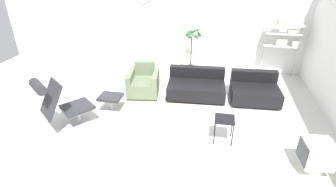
{
  "coord_description": "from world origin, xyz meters",
  "views": [
    {
      "loc": [
        1.02,
        -4.59,
        3.13
      ],
      "look_at": [
        0.07,
        0.26,
        0.55
      ],
      "focal_mm": 28.0,
      "sensor_mm": 36.0,
      "label": 1
    }
  ],
  "objects_px": {
    "potted_plant": "(192,54)",
    "lounge_chair": "(59,100)",
    "armchair_red": "(144,83)",
    "crt_television": "(316,155)",
    "couch_second": "(254,91)",
    "couch_low": "(196,87)",
    "side_table": "(224,122)",
    "shelf_unit": "(285,36)",
    "ottoman": "(111,99)"
  },
  "relations": [
    {
      "from": "potted_plant",
      "to": "lounge_chair",
      "type": "bearing_deg",
      "value": -124.51
    },
    {
      "from": "ottoman",
      "to": "side_table",
      "type": "height_order",
      "value": "side_table"
    },
    {
      "from": "lounge_chair",
      "to": "couch_second",
      "type": "height_order",
      "value": "lounge_chair"
    },
    {
      "from": "shelf_unit",
      "to": "ottoman",
      "type": "bearing_deg",
      "value": -145.87
    },
    {
      "from": "lounge_chair",
      "to": "couch_low",
      "type": "height_order",
      "value": "lounge_chair"
    },
    {
      "from": "lounge_chair",
      "to": "shelf_unit",
      "type": "height_order",
      "value": "shelf_unit"
    },
    {
      "from": "side_table",
      "to": "couch_second",
      "type": "bearing_deg",
      "value": 67.84
    },
    {
      "from": "couch_low",
      "to": "shelf_unit",
      "type": "bearing_deg",
      "value": -147.88
    },
    {
      "from": "couch_low",
      "to": "potted_plant",
      "type": "height_order",
      "value": "potted_plant"
    },
    {
      "from": "armchair_red",
      "to": "potted_plant",
      "type": "distance_m",
      "value": 1.8
    },
    {
      "from": "lounge_chair",
      "to": "crt_television",
      "type": "bearing_deg",
      "value": 35.44
    },
    {
      "from": "couch_second",
      "to": "side_table",
      "type": "relative_size",
      "value": 2.42
    },
    {
      "from": "crt_television",
      "to": "couch_low",
      "type": "bearing_deg",
      "value": 37.44
    },
    {
      "from": "couch_low",
      "to": "potted_plant",
      "type": "distance_m",
      "value": 1.36
    },
    {
      "from": "armchair_red",
      "to": "crt_television",
      "type": "height_order",
      "value": "armchair_red"
    },
    {
      "from": "armchair_red",
      "to": "crt_television",
      "type": "distance_m",
      "value": 4.07
    },
    {
      "from": "potted_plant",
      "to": "shelf_unit",
      "type": "relative_size",
      "value": 0.78
    },
    {
      "from": "crt_television",
      "to": "shelf_unit",
      "type": "bearing_deg",
      "value": -6.93
    },
    {
      "from": "armchair_red",
      "to": "shelf_unit",
      "type": "relative_size",
      "value": 0.5
    },
    {
      "from": "ottoman",
      "to": "couch_low",
      "type": "bearing_deg",
      "value": 31.91
    },
    {
      "from": "couch_low",
      "to": "couch_second",
      "type": "bearing_deg",
      "value": 177.52
    },
    {
      "from": "shelf_unit",
      "to": "potted_plant",
      "type": "bearing_deg",
      "value": -172.26
    },
    {
      "from": "ottoman",
      "to": "crt_television",
      "type": "relative_size",
      "value": 0.89
    },
    {
      "from": "lounge_chair",
      "to": "shelf_unit",
      "type": "bearing_deg",
      "value": 76.34
    },
    {
      "from": "lounge_chair",
      "to": "side_table",
      "type": "xyz_separation_m",
      "value": [
        3.2,
        0.23,
        -0.24
      ]
    },
    {
      "from": "armchair_red",
      "to": "couch_low",
      "type": "distance_m",
      "value": 1.33
    },
    {
      "from": "couch_low",
      "to": "couch_second",
      "type": "xyz_separation_m",
      "value": [
        1.41,
        0.03,
        0.0
      ]
    },
    {
      "from": "crt_television",
      "to": "ottoman",
      "type": "bearing_deg",
      "value": 68.01
    },
    {
      "from": "ottoman",
      "to": "shelf_unit",
      "type": "distance_m",
      "value": 4.97
    },
    {
      "from": "crt_television",
      "to": "shelf_unit",
      "type": "relative_size",
      "value": 0.3
    },
    {
      "from": "shelf_unit",
      "to": "couch_low",
      "type": "bearing_deg",
      "value": -144.14
    },
    {
      "from": "armchair_red",
      "to": "couch_low",
      "type": "relative_size",
      "value": 0.64
    },
    {
      "from": "armchair_red",
      "to": "side_table",
      "type": "bearing_deg",
      "value": 133.76
    },
    {
      "from": "ottoman",
      "to": "potted_plant",
      "type": "distance_m",
      "value": 2.88
    },
    {
      "from": "ottoman",
      "to": "armchair_red",
      "type": "xyz_separation_m",
      "value": [
        0.49,
        0.98,
        0.0
      ]
    },
    {
      "from": "ottoman",
      "to": "crt_television",
      "type": "distance_m",
      "value": 4.13
    },
    {
      "from": "lounge_chair",
      "to": "potted_plant",
      "type": "height_order",
      "value": "potted_plant"
    },
    {
      "from": "couch_low",
      "to": "potted_plant",
      "type": "relative_size",
      "value": 1.0
    },
    {
      "from": "lounge_chair",
      "to": "side_table",
      "type": "bearing_deg",
      "value": 43.26
    },
    {
      "from": "ottoman",
      "to": "crt_television",
      "type": "xyz_separation_m",
      "value": [
        3.96,
        -1.15,
        0.02
      ]
    },
    {
      "from": "couch_low",
      "to": "side_table",
      "type": "distance_m",
      "value": 1.89
    },
    {
      "from": "armchair_red",
      "to": "couch_second",
      "type": "relative_size",
      "value": 0.79
    },
    {
      "from": "couch_second",
      "to": "potted_plant",
      "type": "xyz_separation_m",
      "value": [
        -1.69,
        1.24,
        0.42
      ]
    },
    {
      "from": "couch_low",
      "to": "crt_television",
      "type": "xyz_separation_m",
      "value": [
        2.15,
        -2.28,
        0.07
      ]
    },
    {
      "from": "lounge_chair",
      "to": "couch_low",
      "type": "distance_m",
      "value": 3.22
    },
    {
      "from": "ottoman",
      "to": "potted_plant",
      "type": "xyz_separation_m",
      "value": [
        1.54,
        2.4,
        0.37
      ]
    },
    {
      "from": "crt_television",
      "to": "potted_plant",
      "type": "height_order",
      "value": "potted_plant"
    },
    {
      "from": "potted_plant",
      "to": "shelf_unit",
      "type": "distance_m",
      "value": 2.58
    },
    {
      "from": "lounge_chair",
      "to": "couch_second",
      "type": "distance_m",
      "value": 4.43
    },
    {
      "from": "couch_second",
      "to": "potted_plant",
      "type": "relative_size",
      "value": 0.8
    }
  ]
}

